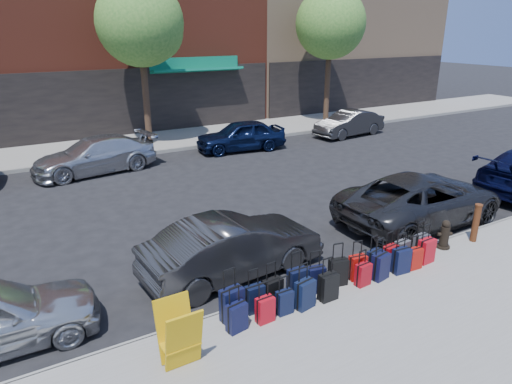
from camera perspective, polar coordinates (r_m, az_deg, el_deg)
ground at (r=13.70m, az=-2.96°, el=-2.92°), size 120.00×120.00×0.00m
sidewalk_near at (r=9.09m, az=17.00°, el=-16.20°), size 60.00×4.00×0.15m
sidewalk_far at (r=22.64m, az=-14.72°, el=5.85°), size 60.00×4.00×0.15m
curb_near at (r=10.30m, az=8.76°, el=-10.88°), size 60.00×0.08×0.15m
curb_far at (r=20.75m, az=-13.16°, el=4.74°), size 60.00×0.08×0.15m
tree_center at (r=21.72m, az=-13.90°, el=19.61°), size 3.80×3.80×7.27m
tree_right at (r=26.75m, az=9.53°, el=19.84°), size 3.80×3.80×7.27m
suitcase_front_0 at (r=8.69m, az=-3.02°, el=-13.85°), size 0.46×0.29×1.04m
suitcase_front_1 at (r=8.94m, az=-0.14°, el=-13.17°), size 0.37×0.21×0.88m
suitcase_front_2 at (r=9.11m, az=2.11°, el=-12.42°), size 0.40×0.25×0.92m
suitcase_front_3 at (r=9.41m, az=5.21°, el=-11.22°), size 0.41×0.23×0.98m
suitcase_front_4 at (r=9.60m, az=7.45°, el=-10.78°), size 0.41×0.27×0.91m
suitcase_front_5 at (r=9.91m, az=10.23°, el=-9.81°), size 0.43×0.29×0.94m
suitcase_front_6 at (r=10.20m, az=12.57°, el=-9.18°), size 0.39×0.26×0.89m
suitcase_front_7 at (r=10.53m, az=14.59°, el=-8.41°), size 0.39×0.26×0.88m
suitcase_front_8 at (r=10.86m, az=16.38°, el=-7.72°), size 0.37×0.23×0.85m
suitcase_front_9 at (r=11.17m, az=17.74°, el=-7.07°), size 0.37×0.22×0.86m
suitcase_front_10 at (r=11.59m, az=19.90°, el=-6.28°), size 0.38×0.23×0.88m
suitcase_back_0 at (r=8.46m, az=-2.43°, el=-15.35°), size 0.40×0.27×0.87m
suitcase_back_1 at (r=8.68m, az=1.14°, el=-14.48°), size 0.35×0.21×0.81m
suitcase_back_2 at (r=8.92m, az=3.59°, el=-13.57°), size 0.32×0.19×0.77m
suitcase_back_3 at (r=9.08m, az=6.14°, el=-12.59°), size 0.43×0.30×0.94m
suitcase_back_4 at (r=9.39m, az=9.02°, el=-11.63°), size 0.38×0.23×0.91m
suitcase_back_6 at (r=10.02m, az=13.24°, el=-9.99°), size 0.35×0.22×0.80m
suitcase_back_7 at (r=10.32m, az=15.31°, el=-8.97°), size 0.43×0.30×0.94m
suitcase_back_8 at (r=10.70m, az=17.69°, el=-8.17°), size 0.41×0.26×0.93m
suitcase_back_9 at (r=10.98m, az=19.20°, el=-7.85°), size 0.35×0.21×0.80m
suitcase_back_10 at (r=11.33m, az=20.52°, el=-6.90°), size 0.40×0.25×0.93m
fire_hydrant at (r=12.19m, az=22.51°, el=-5.01°), size 0.37×0.33×0.73m
bollard at (r=12.81m, az=25.80°, el=-3.43°), size 0.19×0.19×1.00m
display_rack at (r=7.71m, az=-9.57°, el=-17.21°), size 0.61×0.67×1.08m
car_near_1 at (r=10.26m, az=-2.90°, el=-6.91°), size 4.25×1.76×1.37m
car_near_2 at (r=13.77m, az=19.94°, el=-0.81°), size 5.24×2.51×1.44m
car_far_1 at (r=18.65m, az=-19.52°, el=4.35°), size 4.88×2.50×1.35m
car_far_2 at (r=20.87m, az=-1.92°, el=7.07°), size 4.22×2.14×1.38m
car_far_3 at (r=24.27m, az=11.56°, el=8.41°), size 4.05×1.76×1.30m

